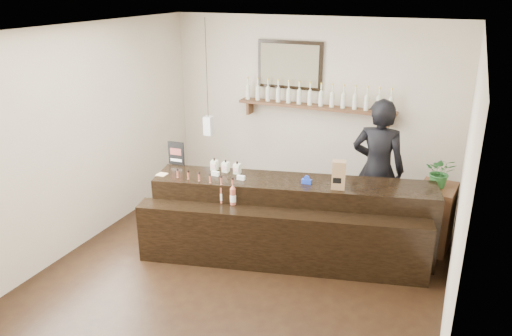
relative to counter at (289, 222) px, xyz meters
name	(u,v)px	position (x,y,z in m)	size (l,w,h in m)	color
ground	(244,271)	(-0.35, -0.57, -0.45)	(5.00, 5.00, 0.00)	black
room_shell	(243,135)	(-0.35, -0.57, 1.25)	(5.00, 5.00, 5.00)	beige
back_wall_decor	(300,89)	(-0.49, 1.80, 1.30)	(2.66, 0.96, 1.69)	#56371D
counter	(289,222)	(0.00, 0.00, 0.00)	(3.50, 1.69, 1.13)	black
promo_sign	(176,153)	(-1.62, 0.06, 0.67)	(0.23, 0.03, 0.32)	black
paper_bag	(339,175)	(0.57, 0.10, 0.68)	(0.18, 0.15, 0.34)	olive
tape_dispenser	(307,181)	(0.18, 0.10, 0.55)	(0.12, 0.05, 0.11)	#1A37B7
side_cabinet	(434,217)	(1.65, 0.92, -0.03)	(0.49, 0.63, 0.85)	#56371D
potted_plant	(441,172)	(1.65, 0.92, 0.60)	(0.36, 0.31, 0.40)	#265F28
shopkeeper	(378,161)	(0.88, 0.98, 0.62)	(0.78, 0.51, 2.14)	black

